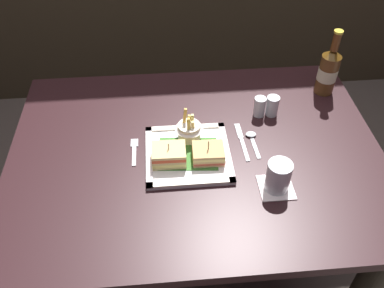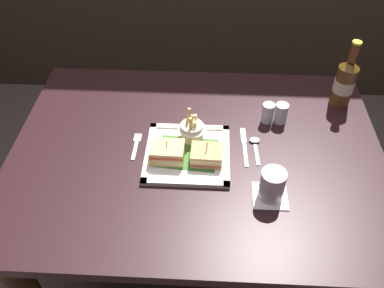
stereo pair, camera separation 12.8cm
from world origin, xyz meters
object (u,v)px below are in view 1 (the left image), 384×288
at_px(fork, 134,150).
at_px(knife, 242,140).
at_px(sandwich_half_left, 169,155).
at_px(beer_bottle, 328,70).
at_px(sandwich_half_right, 208,154).
at_px(pepper_shaker, 272,107).
at_px(salt_shaker, 259,108).
at_px(spoon, 252,138).
at_px(dining_table, 196,184).
at_px(fries_cup, 189,129).
at_px(water_glass, 278,177).
at_px(square_plate, 188,154).

xyz_separation_m(fork, knife, (0.35, 0.02, 0.00)).
distance_m(sandwich_half_left, beer_bottle, 0.68).
distance_m(sandwich_half_right, pepper_shaker, 0.32).
bearing_deg(salt_shaker, fork, -161.96).
height_order(sandwich_half_right, salt_shaker, sandwich_half_right).
xyz_separation_m(knife, spoon, (0.03, 0.00, 0.00)).
bearing_deg(sandwich_half_right, knife, 34.35).
bearing_deg(pepper_shaker, salt_shaker, 180.00).
distance_m(dining_table, sandwich_half_right, 0.21).
distance_m(fries_cup, water_glass, 0.33).
height_order(dining_table, square_plate, square_plate).
distance_m(beer_bottle, pepper_shaker, 0.26).
relative_size(square_plate, sandwich_half_right, 2.68).
height_order(fork, knife, same).
bearing_deg(dining_table, pepper_shaker, 29.35).
distance_m(fork, salt_shaker, 0.45).
bearing_deg(knife, fork, -177.27).
bearing_deg(sandwich_half_left, water_glass, -22.47).
bearing_deg(sandwich_half_left, sandwich_half_right, 0.00).
height_order(sandwich_half_left, fries_cup, fries_cup).
bearing_deg(square_plate, spoon, 15.58).
distance_m(dining_table, fries_cup, 0.22).
height_order(fries_cup, knife, fries_cup).
bearing_deg(water_glass, sandwich_half_right, 145.71).
distance_m(dining_table, fork, 0.26).
bearing_deg(square_plate, salt_shaker, 34.52).
height_order(beer_bottle, water_glass, beer_bottle).
bearing_deg(sandwich_half_left, spoon, 17.32).
height_order(dining_table, salt_shaker, salt_shaker).
relative_size(fork, spoon, 0.98).
bearing_deg(dining_table, sandwich_half_left, -150.68).
relative_size(dining_table, sandwich_half_left, 11.48).
distance_m(dining_table, water_glass, 0.35).
bearing_deg(dining_table, fork, 175.10).
xyz_separation_m(dining_table, beer_bottle, (0.50, 0.27, 0.26)).
relative_size(sandwich_half_right, fries_cup, 0.92).
height_order(fork, pepper_shaker, pepper_shaker).
bearing_deg(fries_cup, pepper_shaker, 20.00).
relative_size(sandwich_half_right, knife, 0.55).
bearing_deg(water_glass, knife, 107.14).
relative_size(dining_table, fries_cup, 11.08).
xyz_separation_m(beer_bottle, fork, (-0.70, -0.26, -0.09)).
distance_m(water_glass, fork, 0.46).
height_order(square_plate, sandwich_half_left, sandwich_half_left).
bearing_deg(dining_table, fries_cup, 109.50).
bearing_deg(sandwich_half_right, fork, 163.95).
bearing_deg(fork, salt_shaker, 18.04).
xyz_separation_m(sandwich_half_right, salt_shaker, (0.20, 0.21, 0.00)).
height_order(square_plate, fork, square_plate).
relative_size(sandwich_half_left, water_glass, 1.09).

